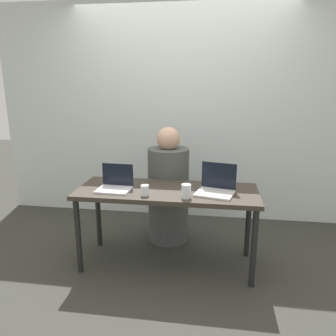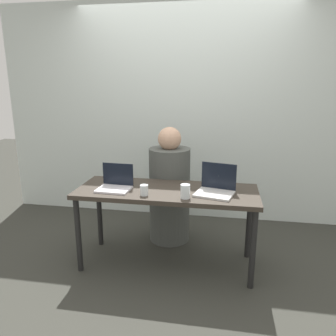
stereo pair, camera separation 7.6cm
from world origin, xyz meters
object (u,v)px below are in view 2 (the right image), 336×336
person_at_center (170,191)px  water_glass_right (185,192)px  laptop_front_left (115,184)px  laptop_front_right (216,187)px  water_glass_left (144,191)px

person_at_center → water_glass_right: size_ratio=10.57×
laptop_front_left → water_glass_right: 0.65m
person_at_center → laptop_front_right: person_at_center is taller
laptop_front_right → water_glass_right: (-0.24, -0.16, -0.00)m
person_at_center → water_glass_left: 0.72m
laptop_front_left → water_glass_right: size_ratio=2.57×
laptop_front_right → water_glass_right: size_ratio=3.11×
person_at_center → water_glass_left: size_ratio=13.56×
laptop_front_left → water_glass_right: (0.64, -0.12, 0.00)m
person_at_center → laptop_front_right: 0.76m
laptop_front_left → laptop_front_right: laptop_front_right is taller
laptop_front_left → water_glass_left: 0.31m
water_glass_left → water_glass_right: bearing=-1.5°
laptop_front_right → water_glass_right: laptop_front_right is taller
person_at_center → laptop_front_left: 0.73m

